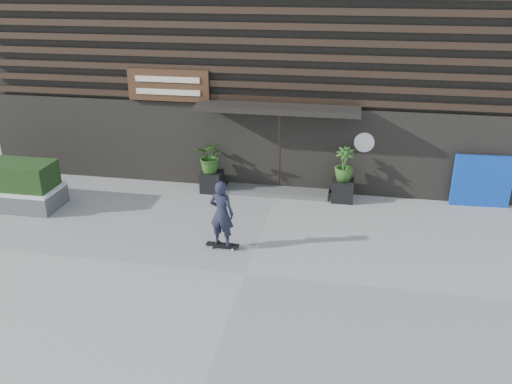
% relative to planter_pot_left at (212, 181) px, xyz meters
% --- Properties ---
extents(ground, '(80.00, 80.00, 0.00)m').
position_rel_planter_pot_left_xyz_m(ground, '(1.90, -4.40, -0.30)').
color(ground, '#9F9C96').
rests_on(ground, ground).
extents(entrance_step, '(3.00, 0.80, 0.12)m').
position_rel_planter_pot_left_xyz_m(entrance_step, '(1.90, 0.20, -0.24)').
color(entrance_step, '#52524F').
rests_on(entrance_step, ground).
extents(planter_pot_left, '(0.60, 0.60, 0.60)m').
position_rel_planter_pot_left_xyz_m(planter_pot_left, '(0.00, 0.00, 0.00)').
color(planter_pot_left, black).
rests_on(planter_pot_left, ground).
extents(bamboo_left, '(0.86, 0.75, 0.96)m').
position_rel_planter_pot_left_xyz_m(bamboo_left, '(0.00, 0.00, 0.78)').
color(bamboo_left, '#2D591E').
rests_on(bamboo_left, planter_pot_left).
extents(planter_pot_right, '(0.60, 0.60, 0.60)m').
position_rel_planter_pot_left_xyz_m(planter_pot_right, '(3.80, 0.00, 0.00)').
color(planter_pot_right, black).
rests_on(planter_pot_right, ground).
extents(bamboo_right, '(0.54, 0.54, 0.96)m').
position_rel_planter_pot_left_xyz_m(bamboo_right, '(3.80, 0.00, 0.78)').
color(bamboo_right, '#2D591E').
rests_on(bamboo_right, planter_pot_right).
extents(raised_bed, '(3.50, 1.20, 0.50)m').
position_rel_planter_pot_left_xyz_m(raised_bed, '(-5.54, -2.01, -0.05)').
color(raised_bed, '#4D4D4B').
rests_on(raised_bed, ground).
extents(blue_tarp, '(1.56, 0.19, 1.46)m').
position_rel_planter_pot_left_xyz_m(blue_tarp, '(7.52, 0.30, 0.43)').
color(blue_tarp, '#0D3AAF').
rests_on(blue_tarp, ground).
extents(building, '(18.00, 11.00, 8.00)m').
position_rel_planter_pot_left_xyz_m(building, '(1.90, 5.56, 3.69)').
color(building, black).
rests_on(building, ground).
extents(skateboarder, '(0.78, 0.48, 1.69)m').
position_rel_planter_pot_left_xyz_m(skateboarder, '(1.13, -3.35, 0.58)').
color(skateboarder, black).
rests_on(skateboarder, ground).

